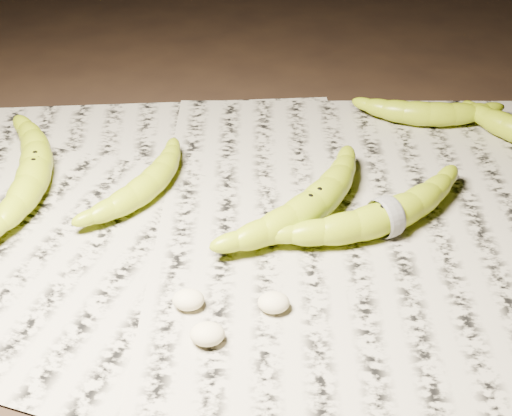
{
  "coord_description": "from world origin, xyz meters",
  "views": [
    {
      "loc": [
        -0.0,
        -0.63,
        0.5
      ],
      "look_at": [
        -0.0,
        0.0,
        0.05
      ],
      "focal_mm": 50.0,
      "sensor_mm": 36.0,
      "label": 1
    }
  ],
  "objects_px": {
    "banana_taped": "(386,214)",
    "banana_upper_a": "(429,112)",
    "banana_left_a": "(35,167)",
    "banana_left_b": "(148,182)",
    "banana_center": "(313,203)"
  },
  "relations": [
    {
      "from": "banana_left_a",
      "to": "banana_left_b",
      "type": "height_order",
      "value": "banana_left_a"
    },
    {
      "from": "banana_upper_a",
      "to": "banana_left_b",
      "type": "bearing_deg",
      "value": -148.95
    },
    {
      "from": "banana_center",
      "to": "banana_taped",
      "type": "relative_size",
      "value": 0.95
    },
    {
      "from": "banana_taped",
      "to": "banana_upper_a",
      "type": "xyz_separation_m",
      "value": [
        0.1,
        0.25,
        -0.0
      ]
    },
    {
      "from": "banana_left_b",
      "to": "banana_upper_a",
      "type": "bearing_deg",
      "value": -36.5
    },
    {
      "from": "banana_left_b",
      "to": "banana_taped",
      "type": "xyz_separation_m",
      "value": [
        0.28,
        -0.07,
        0.0
      ]
    },
    {
      "from": "banana_left_b",
      "to": "banana_taped",
      "type": "distance_m",
      "value": 0.29
    },
    {
      "from": "banana_taped",
      "to": "banana_left_a",
      "type": "bearing_deg",
      "value": 137.32
    },
    {
      "from": "banana_taped",
      "to": "banana_left_b",
      "type": "bearing_deg",
      "value": 136.45
    },
    {
      "from": "banana_left_a",
      "to": "banana_center",
      "type": "bearing_deg",
      "value": -110.33
    },
    {
      "from": "banana_upper_a",
      "to": "banana_center",
      "type": "bearing_deg",
      "value": -122.75
    },
    {
      "from": "banana_center",
      "to": "banana_upper_a",
      "type": "xyz_separation_m",
      "value": [
        0.18,
        0.23,
        -0.0
      ]
    },
    {
      "from": "banana_left_a",
      "to": "banana_center",
      "type": "relative_size",
      "value": 1.05
    },
    {
      "from": "banana_center",
      "to": "banana_upper_a",
      "type": "distance_m",
      "value": 0.29
    },
    {
      "from": "banana_left_b",
      "to": "banana_center",
      "type": "bearing_deg",
      "value": -76.04
    }
  ]
}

